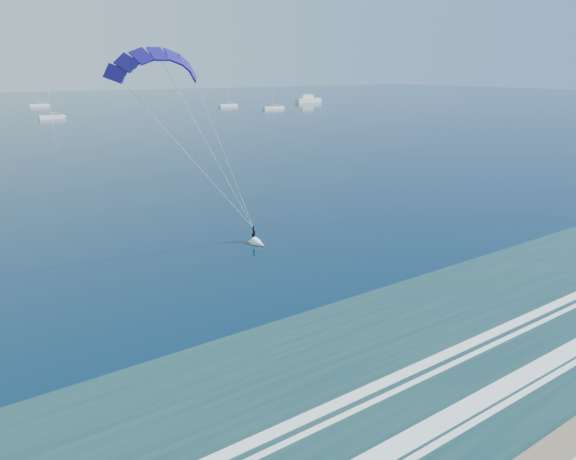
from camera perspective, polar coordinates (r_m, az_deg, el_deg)
The scene contains 6 objects.
kitesurfer_rig at distance 43.73m, azimuth -8.20°, elevation 8.06°, with size 16.77×9.31×19.08m.
motor_yacht at distance 279.49m, azimuth 2.22°, elevation 14.30°, with size 14.64×3.90×6.10m.
sailboat_3 at distance 203.07m, azimuth -24.78°, elevation 11.35°, with size 8.29×2.40×11.56m.
sailboat_4 at distance 272.44m, azimuth -25.96°, elevation 12.35°, with size 8.03×2.40×11.01m.
sailboat_5 at distance 247.78m, azimuth -6.68°, elevation 13.60°, with size 8.95×2.40×12.19m.
sailboat_6 at distance 231.10m, azimuth -1.64°, elevation 13.44°, with size 10.05×2.40×13.44m.
Camera 1 is at (-20.08, -7.75, 16.57)m, focal length 32.00 mm.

